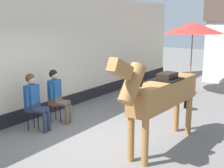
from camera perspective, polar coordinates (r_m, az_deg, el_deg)
The scene contains 7 objects.
ground_plane at distance 8.88m, azimuth 8.81°, elevation -4.92°, with size 40.00×40.00×0.00m, color slate.
pub_facade_wall at distance 8.82m, azimuth -10.45°, elevation 5.12°, with size 0.34×14.00×3.40m.
seated_visitor_near at distance 7.17m, azimuth -15.03°, elevation -2.90°, with size 0.61×0.48×1.39m.
seated_visitor_far at distance 7.64m, azimuth -10.79°, elevation -1.78°, with size 0.61×0.48×1.39m.
saddled_horse_center at distance 5.92m, azimuth 9.67°, elevation -2.00°, with size 0.55×3.00×2.06m.
cafe_parasol at distance 10.79m, azimuth 15.64°, elevation 10.53°, with size 2.10×2.10×2.58m.
spare_stool_white at distance 8.82m, azimuth 13.53°, elevation -2.55°, with size 0.32×0.32×0.46m.
Camera 1 is at (3.67, -4.66, 2.59)m, focal length 46.49 mm.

